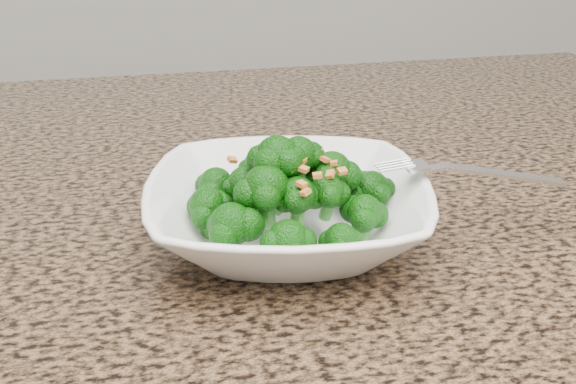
{
  "coord_description": "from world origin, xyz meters",
  "views": [
    {
      "loc": [
        0.02,
        -0.37,
        1.2
      ],
      "look_at": [
        0.15,
        0.18,
        0.95
      ],
      "focal_mm": 45.0,
      "sensor_mm": 36.0,
      "label": 1
    }
  ],
  "objects": [
    {
      "name": "granite_counter",
      "position": [
        0.0,
        0.3,
        0.89
      ],
      "size": [
        1.64,
        1.04,
        0.03
      ],
      "primitive_type": "cube",
      "color": "brown",
      "rests_on": "cabinet"
    },
    {
      "name": "fork",
      "position": [
        0.28,
        0.17,
        0.97
      ],
      "size": [
        0.2,
        0.03,
        0.01
      ],
      "primitive_type": null,
      "rotation": [
        0.0,
        0.0,
        -0.02
      ],
      "color": "silver",
      "rests_on": "bowl"
    },
    {
      "name": "garlic_topping",
      "position": [
        0.15,
        0.18,
        1.03
      ],
      "size": [
        0.13,
        0.13,
        0.01
      ],
      "primitive_type": null,
      "color": "orange",
      "rests_on": "broccoli_pile"
    },
    {
      "name": "bowl",
      "position": [
        0.15,
        0.18,
        0.93
      ],
      "size": [
        0.28,
        0.28,
        0.06
      ],
      "primitive_type": "imported",
      "rotation": [
        0.0,
        0.0,
        -0.17
      ],
      "color": "white",
      "rests_on": "granite_counter"
    },
    {
      "name": "broccoli_pile",
      "position": [
        0.15,
        0.18,
        0.99
      ],
      "size": [
        0.22,
        0.22,
        0.06
      ],
      "primitive_type": null,
      "color": "#0E5009",
      "rests_on": "bowl"
    }
  ]
}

